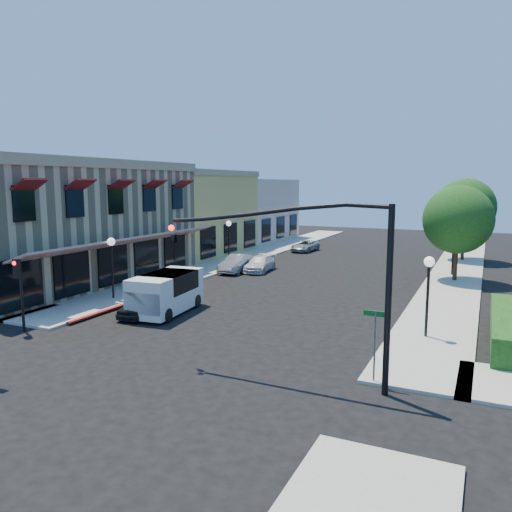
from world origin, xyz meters
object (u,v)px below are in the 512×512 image
at_px(street_name_sign, 375,335).
at_px(parked_car_b, 237,263).
at_px(signal_mast_arm, 322,262).
at_px(parked_car_a, 144,304).
at_px(street_tree_a, 458,220).
at_px(street_tree_b, 465,208).
at_px(white_van, 166,290).
at_px(lamppost_right_far, 454,238).
at_px(lamppost_right_near, 429,276).
at_px(lamppost_left_near, 112,253).
at_px(secondary_signal, 19,281).
at_px(lamppost_left_far, 229,231).
at_px(parked_car_c, 260,264).
at_px(parked_car_d, 305,246).

xyz_separation_m(street_name_sign, parked_car_b, (-13.70, 16.80, -1.05)).
xyz_separation_m(signal_mast_arm, parked_car_a, (-10.66, 4.50, -3.50)).
height_order(street_tree_a, street_tree_b, street_tree_b).
relative_size(white_van, parked_car_a, 1.40).
distance_m(white_van, parked_car_a, 1.28).
bearing_deg(street_tree_b, lamppost_right_far, -92.15).
bearing_deg(street_name_sign, lamppost_right_near, 80.22).
distance_m(street_name_sign, lamppost_left_near, 17.05).
distance_m(lamppost_right_near, lamppost_right_far, 16.00).
bearing_deg(secondary_signal, lamppost_right_far, 53.86).
height_order(lamppost_right_near, parked_car_a, lamppost_right_near).
relative_size(street_name_sign, parked_car_b, 0.63).
height_order(street_tree_a, signal_mast_arm, street_tree_a).
xyz_separation_m(street_name_sign, white_van, (-11.56, 4.66, -0.51)).
distance_m(street_name_sign, lamppost_right_near, 5.98).
distance_m(street_name_sign, lamppost_left_far, 25.48).
bearing_deg(parked_car_a, lamppost_left_near, 145.27).
height_order(lamppost_left_near, lamppost_left_far, same).
bearing_deg(white_van, parked_car_c, 93.21).
relative_size(secondary_signal, street_name_sign, 1.33).
bearing_deg(lamppost_right_far, parked_car_d, 150.19).
distance_m(secondary_signal, white_van, 6.82).
height_order(parked_car_c, parked_car_d, parked_car_c).
relative_size(lamppost_left_near, lamppost_right_far, 1.00).
bearing_deg(lamppost_right_far, lamppost_right_near, -90.00).
xyz_separation_m(secondary_signal, lamppost_left_far, (-0.50, 20.59, 0.42)).
relative_size(street_tree_b, secondary_signal, 2.11).
distance_m(street_tree_b, signal_mast_arm, 30.65).
relative_size(secondary_signal, lamppost_left_far, 0.93).
bearing_deg(white_van, lamppost_right_far, 53.77).
relative_size(lamppost_left_far, parked_car_b, 0.90).
xyz_separation_m(lamppost_right_far, parked_car_b, (-14.70, -5.00, -2.08)).
distance_m(street_tree_a, secondary_signal, 26.64).
xyz_separation_m(lamppost_left_near, white_van, (4.44, -1.14, -1.55)).
xyz_separation_m(white_van, parked_car_a, (-0.74, -0.86, -0.60)).
distance_m(lamppost_left_near, lamppost_right_near, 17.00).
bearing_deg(parked_car_b, street_tree_a, 10.83).
distance_m(lamppost_left_far, parked_car_d, 10.67).
bearing_deg(parked_car_d, lamppost_left_far, -103.22).
distance_m(street_tree_a, lamppost_right_near, 14.08).
relative_size(lamppost_left_near, parked_car_d, 0.93).
bearing_deg(lamppost_right_far, parked_car_c, -163.26).
bearing_deg(white_van, street_tree_b, 62.91).
bearing_deg(lamppost_left_near, parked_car_a, -28.39).
bearing_deg(lamppost_right_far, street_name_sign, -92.63).
bearing_deg(parked_car_a, lamppost_left_far, 96.69).
distance_m(secondary_signal, parked_car_d, 30.73).
bearing_deg(street_tree_b, lamppost_left_near, -125.79).
distance_m(signal_mast_arm, parked_car_c, 21.64).
bearing_deg(lamppost_left_far, lamppost_right_near, -39.47).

